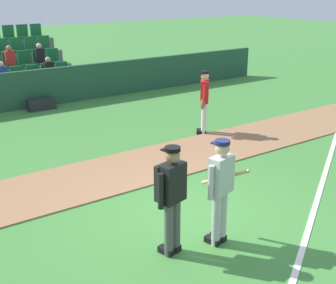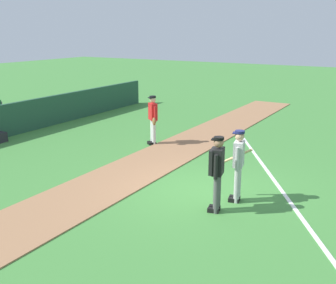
{
  "view_description": "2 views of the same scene",
  "coord_description": "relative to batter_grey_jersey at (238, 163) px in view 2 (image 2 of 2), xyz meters",
  "views": [
    {
      "loc": [
        -4.37,
        -5.62,
        3.94
      ],
      "look_at": [
        0.44,
        1.42,
        0.92
      ],
      "focal_mm": 47.46,
      "sensor_mm": 36.0,
      "label": 1
    },
    {
      "loc": [
        -8.99,
        -4.23,
        4.01
      ],
      "look_at": [
        0.14,
        1.19,
        1.12
      ],
      "focal_mm": 44.09,
      "sensor_mm": 36.0,
      "label": 2
    }
  ],
  "objects": [
    {
      "name": "foul_line_chalk",
      "position": [
        3.18,
        0.43,
        -0.96
      ],
      "size": [
        10.32,
        6.3,
        0.01
      ],
      "primitive_type": "cube",
      "rotation": [
        0.0,
        0.0,
        0.54
      ],
      "color": "white",
      "rests_on": "ground"
    },
    {
      "name": "batter_grey_jersey",
      "position": [
        0.0,
        0.0,
        0.0
      ],
      "size": [
        0.73,
        0.72,
        1.76
      ],
      "color": "#B2B2B2",
      "rests_on": "ground"
    },
    {
      "name": "umpire_home_plate",
      "position": [
        -0.79,
        0.2,
        0.03
      ],
      "size": [
        0.58,
        0.37,
        1.76
      ],
      "color": "#4C4C4C",
      "rests_on": "ground"
    },
    {
      "name": "ground_plane",
      "position": [
        0.18,
        0.93,
        -0.97
      ],
      "size": [
        80.0,
        80.0,
        0.0
      ],
      "primitive_type": "plane",
      "color": "#42843A"
    },
    {
      "name": "infield_dirt_path",
      "position": [
        0.18,
        3.42,
        -0.95
      ],
      "size": [
        28.0,
        2.0,
        0.03
      ],
      "primitive_type": "cube",
      "color": "#9E704C",
      "rests_on": "ground"
    },
    {
      "name": "runner_red_jersey",
      "position": [
        3.3,
        4.52,
        -0.01
      ],
      "size": [
        0.53,
        0.54,
        1.76
      ],
      "color": "silver",
      "rests_on": "ground"
    }
  ]
}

